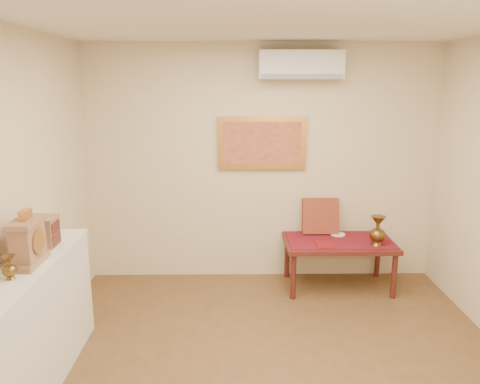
{
  "coord_description": "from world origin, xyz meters",
  "views": [
    {
      "loc": [
        -0.33,
        -3.04,
        2.27
      ],
      "look_at": [
        -0.26,
        1.15,
        1.28
      ],
      "focal_mm": 35.0,
      "sensor_mm": 36.0,
      "label": 1
    }
  ],
  "objects_px": {
    "brass_urn_tall": "(378,227)",
    "display_ledge": "(25,337)",
    "mantel_clock": "(28,242)",
    "low_table": "(339,246)",
    "wooden_chest": "(47,232)"
  },
  "relations": [
    {
      "from": "brass_urn_tall",
      "to": "display_ledge",
      "type": "relative_size",
      "value": 0.2
    },
    {
      "from": "display_ledge",
      "to": "mantel_clock",
      "type": "bearing_deg",
      "value": 81.29
    },
    {
      "from": "brass_urn_tall",
      "to": "low_table",
      "type": "distance_m",
      "value": 0.49
    },
    {
      "from": "brass_urn_tall",
      "to": "wooden_chest",
      "type": "distance_m",
      "value": 3.28
    },
    {
      "from": "mantel_clock",
      "to": "wooden_chest",
      "type": "distance_m",
      "value": 0.39
    },
    {
      "from": "mantel_clock",
      "to": "low_table",
      "type": "bearing_deg",
      "value": 32.91
    },
    {
      "from": "display_ledge",
      "to": "wooden_chest",
      "type": "bearing_deg",
      "value": 89.95
    },
    {
      "from": "low_table",
      "to": "wooden_chest",
      "type": "bearing_deg",
      "value": -153.63
    },
    {
      "from": "display_ledge",
      "to": "mantel_clock",
      "type": "height_order",
      "value": "mantel_clock"
    },
    {
      "from": "mantel_clock",
      "to": "wooden_chest",
      "type": "height_order",
      "value": "mantel_clock"
    },
    {
      "from": "display_ledge",
      "to": "low_table",
      "type": "xyz_separation_m",
      "value": [
        2.67,
        1.88,
        -0.01
      ]
    },
    {
      "from": "wooden_chest",
      "to": "low_table",
      "type": "distance_m",
      "value": 3.05
    },
    {
      "from": "mantel_clock",
      "to": "low_table",
      "type": "xyz_separation_m",
      "value": [
        2.65,
        1.71,
        -0.67
      ]
    },
    {
      "from": "display_ledge",
      "to": "low_table",
      "type": "distance_m",
      "value": 3.27
    },
    {
      "from": "display_ledge",
      "to": "low_table",
      "type": "bearing_deg",
      "value": 35.1
    }
  ]
}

